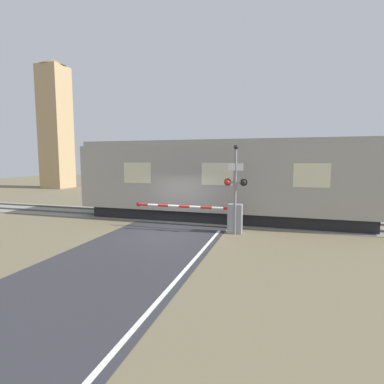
% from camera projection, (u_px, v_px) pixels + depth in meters
% --- Properties ---
extents(ground_plane, '(80.00, 80.00, 0.00)m').
position_uv_depth(ground_plane, '(167.00, 233.00, 12.94)').
color(ground_plane, '#6B6047').
extents(road_strip, '(4.75, 20.00, 0.02)m').
position_uv_depth(road_strip, '(2.00, 338.00, 5.31)').
color(road_strip, '#2D2D33').
rests_on(road_strip, ground_plane).
extents(track_bed, '(36.00, 3.20, 0.13)m').
position_uv_depth(track_bed, '(190.00, 218.00, 16.17)').
color(track_bed, gray).
rests_on(track_bed, ground_plane).
extents(train, '(15.07, 2.84, 4.11)m').
position_uv_depth(train, '(223.00, 180.00, 15.44)').
color(train, black).
rests_on(train, ground_plane).
extents(crossing_barrier, '(4.99, 0.44, 1.26)m').
position_uv_depth(crossing_barrier, '(227.00, 217.00, 12.95)').
color(crossing_barrier, gray).
rests_on(crossing_barrier, ground_plane).
extents(signal_post, '(0.98, 0.26, 3.76)m').
position_uv_depth(signal_post, '(235.00, 184.00, 12.47)').
color(signal_post, gray).
rests_on(signal_post, ground_plane).
extents(distant_building, '(2.90, 2.90, 13.87)m').
position_uv_depth(distant_building, '(56.00, 124.00, 32.61)').
color(distant_building, tan).
rests_on(distant_building, ground_plane).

